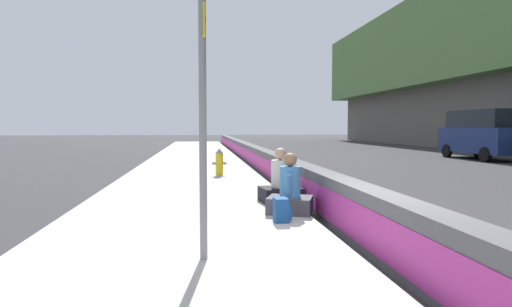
# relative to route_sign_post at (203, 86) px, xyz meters

# --- Properties ---
(ground_plane) EXTENTS (160.00, 160.00, 0.00)m
(ground_plane) POSITION_rel_route_sign_post_xyz_m (0.61, -2.36, -2.21)
(ground_plane) COLOR #353538
(ground_plane) RESTS_ON ground
(sidewalk_strip) EXTENTS (80.00, 4.40, 0.14)m
(sidewalk_strip) POSITION_rel_route_sign_post_xyz_m (0.61, 0.29, -2.14)
(sidewalk_strip) COLOR #B5B2A8
(sidewalk_strip) RESTS_ON ground_plane
(jersey_barrier) EXTENTS (76.00, 0.45, 0.85)m
(jersey_barrier) POSITION_rel_route_sign_post_xyz_m (0.61, -2.36, -1.79)
(jersey_barrier) COLOR #545456
(jersey_barrier) RESTS_ON ground_plane
(route_sign_post) EXTENTS (0.44, 0.09, 3.60)m
(route_sign_post) POSITION_rel_route_sign_post_xyz_m (0.00, 0.00, 0.00)
(route_sign_post) COLOR gray
(route_sign_post) RESTS_ON sidewalk_strip
(fire_hydrant) EXTENTS (0.26, 0.46, 0.88)m
(fire_hydrant) POSITION_rel_route_sign_post_xyz_m (9.00, -0.59, -1.62)
(fire_hydrant) COLOR gold
(fire_hydrant) RESTS_ON sidewalk_strip
(seated_person_foreground) EXTENTS (0.90, 0.98, 1.11)m
(seated_person_foreground) POSITION_rel_route_sign_post_xyz_m (2.65, -1.60, -1.72)
(seated_person_foreground) COLOR #424247
(seated_person_foreground) RESTS_ON sidewalk_strip
(seated_person_middle) EXTENTS (0.79, 0.90, 1.14)m
(seated_person_middle) POSITION_rel_route_sign_post_xyz_m (3.86, -1.64, -1.72)
(seated_person_middle) COLOR black
(seated_person_middle) RESTS_ON sidewalk_strip
(backpack) EXTENTS (0.32, 0.28, 0.40)m
(backpack) POSITION_rel_route_sign_post_xyz_m (1.93, -1.31, -1.88)
(backpack) COLOR navy
(backpack) RESTS_ON sidewalk_strip
(parked_car_fourth) EXTENTS (5.12, 2.13, 2.56)m
(parked_car_fourth) POSITION_rel_route_sign_post_xyz_m (15.93, -14.52, -0.86)
(parked_car_fourth) COLOR navy
(parked_car_fourth) RESTS_ON ground_plane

